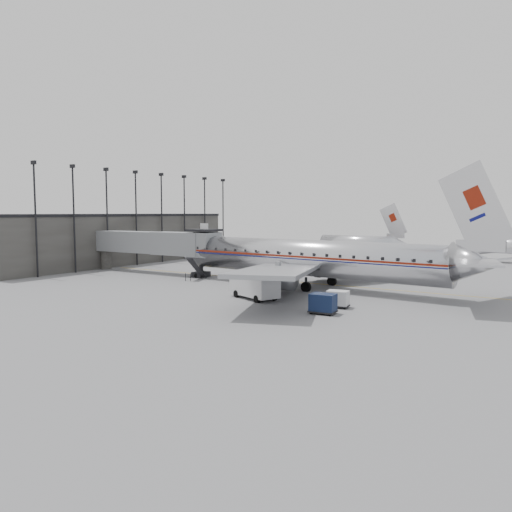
{
  "coord_description": "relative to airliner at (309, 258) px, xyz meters",
  "views": [
    {
      "loc": [
        31.62,
        -48.24,
        8.53
      ],
      "look_at": [
        -0.64,
        3.51,
        3.2
      ],
      "focal_mm": 35.0,
      "sensor_mm": 36.0,
      "label": 1
    }
  ],
  "objects": [
    {
      "name": "ground",
      "position": [
        -6.84,
        -2.93,
        -3.36
      ],
      "size": [
        160.0,
        160.0,
        0.0
      ],
      "primitive_type": "plane",
      "color": "slate",
      "rests_on": "ground"
    },
    {
      "name": "terminal",
      "position": [
        -40.84,
        7.07,
        0.64
      ],
      "size": [
        12.0,
        46.0,
        8.0
      ],
      "primitive_type": "cube",
      "color": "#33312F",
      "rests_on": "ground"
    },
    {
      "name": "apron_line",
      "position": [
        -3.84,
        3.07,
        -3.35
      ],
      "size": [
        60.0,
        0.15,
        0.01
      ],
      "primitive_type": "cube",
      "rotation": [
        0.0,
        0.0,
        1.57
      ],
      "color": "gold",
      "rests_on": "ground"
    },
    {
      "name": "jet_bridge",
      "position": [
        -23.5,
        0.74,
        0.82
      ],
      "size": [
        21.0,
        6.2,
        7.1
      ],
      "color": "slate",
      "rests_on": "ground"
    },
    {
      "name": "floodlight_masts",
      "position": [
        -34.34,
        10.07,
        5.01
      ],
      "size": [
        0.9,
        42.25,
        15.25
      ],
      "color": "black",
      "rests_on": "ground"
    },
    {
      "name": "distant_aircraft_near",
      "position": [
        -8.63,
        39.07,
        -0.62
      ],
      "size": [
        16.39,
        3.2,
        10.26
      ],
      "color": "silver",
      "rests_on": "ground"
    },
    {
      "name": "airliner",
      "position": [
        0.0,
        0.0,
        0.0
      ],
      "size": [
        42.18,
        38.95,
        13.34
      ],
      "rotation": [
        0.0,
        0.0,
        -0.09
      ],
      "color": "silver",
      "rests_on": "ground"
    },
    {
      "name": "service_van",
      "position": [
        -1.15,
        -9.83,
        -1.92
      ],
      "size": [
        6.21,
        4.36,
        2.73
      ],
      "rotation": [
        0.0,
        0.0,
        -0.41
      ],
      "color": "silver",
      "rests_on": "ground"
    },
    {
      "name": "baggage_cart_navy",
      "position": [
        7.61,
        -12.93,
        -2.45
      ],
      "size": [
        2.31,
        1.84,
        1.71
      ],
      "rotation": [
        0.0,
        0.0,
        0.09
      ],
      "color": "#0E1A39",
      "rests_on": "ground"
    },
    {
      "name": "baggage_cart_white",
      "position": [
        7.61,
        -9.7,
        -2.54
      ],
      "size": [
        2.13,
        1.73,
        1.53
      ],
      "rotation": [
        0.0,
        0.0,
        0.14
      ],
      "color": "silver",
      "rests_on": "ground"
    },
    {
      "name": "ramp_worker",
      "position": [
        -5.59,
        0.07,
        -2.53
      ],
      "size": [
        0.72,
        0.69,
        1.66
      ],
      "primitive_type": "imported",
      "rotation": [
        0.0,
        0.0,
        0.67
      ],
      "color": "#BBEA1B",
      "rests_on": "ground"
    }
  ]
}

